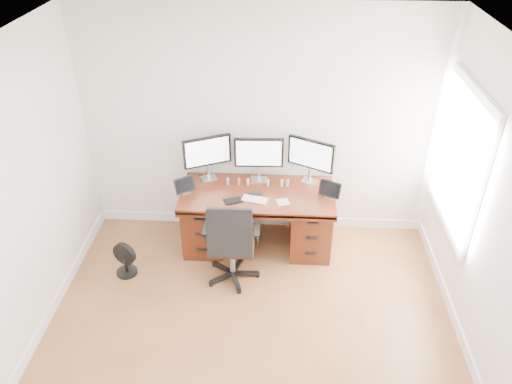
# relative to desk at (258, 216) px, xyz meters

# --- Properties ---
(ground) EXTENTS (4.50, 4.50, 0.00)m
(ground) POSITION_rel_desk_xyz_m (0.00, -1.83, -0.40)
(ground) COLOR brown
(ground) RESTS_ON ground
(back_wall) EXTENTS (4.00, 0.10, 2.70)m
(back_wall) POSITION_rel_desk_xyz_m (0.00, 0.42, 0.95)
(back_wall) COLOR silver
(back_wall) RESTS_ON ground
(desk) EXTENTS (1.70, 0.80, 0.75)m
(desk) POSITION_rel_desk_xyz_m (0.00, 0.00, 0.00)
(desk) COLOR #471B0E
(desk) RESTS_ON ground
(office_chair) EXTENTS (0.59, 0.56, 1.03)m
(office_chair) POSITION_rel_desk_xyz_m (-0.24, -0.63, -0.06)
(office_chair) COLOR black
(office_chair) RESTS_ON ground
(floor_fan) EXTENTS (0.27, 0.23, 0.39)m
(floor_fan) POSITION_rel_desk_xyz_m (-1.41, -0.59, -0.21)
(floor_fan) COLOR black
(floor_fan) RESTS_ON ground
(monitor_left) EXTENTS (0.51, 0.26, 0.53)m
(monitor_left) POSITION_rel_desk_xyz_m (-0.58, 0.24, 0.68)
(monitor_left) COLOR silver
(monitor_left) RESTS_ON desk
(monitor_center) EXTENTS (0.55, 0.15, 0.53)m
(monitor_center) POSITION_rel_desk_xyz_m (0.00, 0.24, 0.68)
(monitor_center) COLOR silver
(monitor_center) RESTS_ON desk
(monitor_right) EXTENTS (0.50, 0.28, 0.53)m
(monitor_right) POSITION_rel_desk_xyz_m (0.58, 0.24, 0.68)
(monitor_right) COLOR silver
(monitor_right) RESTS_ON desk
(tablet_left) EXTENTS (0.23, 0.20, 0.19)m
(tablet_left) POSITION_rel_desk_xyz_m (-0.80, -0.08, 0.43)
(tablet_left) COLOR silver
(tablet_left) RESTS_ON desk
(tablet_right) EXTENTS (0.25, 0.16, 0.19)m
(tablet_right) POSITION_rel_desk_xyz_m (0.79, -0.08, 0.43)
(tablet_right) COLOR silver
(tablet_right) RESTS_ON desk
(keyboard) EXTENTS (0.29, 0.18, 0.01)m
(keyboard) POSITION_rel_desk_xyz_m (-0.02, -0.18, 0.36)
(keyboard) COLOR white
(keyboard) RESTS_ON desk
(trackpad) EXTENTS (0.16, 0.16, 0.01)m
(trackpad) POSITION_rel_desk_xyz_m (0.28, -0.21, 0.35)
(trackpad) COLOR silver
(trackpad) RESTS_ON desk
(drawing_tablet) EXTENTS (0.23, 0.19, 0.01)m
(drawing_tablet) POSITION_rel_desk_xyz_m (-0.25, -0.22, 0.35)
(drawing_tablet) COLOR black
(drawing_tablet) RESTS_ON desk
(phone) EXTENTS (0.15, 0.09, 0.01)m
(phone) POSITION_rel_desk_xyz_m (-0.02, -0.04, 0.35)
(phone) COLOR black
(phone) RESTS_ON desk
(figurine_purple) EXTENTS (0.03, 0.03, 0.09)m
(figurine_purple) POSITION_rel_desk_xyz_m (-0.35, 0.12, 0.40)
(figurine_purple) COLOR #866BD5
(figurine_purple) RESTS_ON desk
(figurine_brown) EXTENTS (0.03, 0.03, 0.09)m
(figurine_brown) POSITION_rel_desk_xyz_m (-0.22, 0.12, 0.40)
(figurine_brown) COLOR brown
(figurine_brown) RESTS_ON desk
(figurine_orange) EXTENTS (0.03, 0.03, 0.09)m
(figurine_orange) POSITION_rel_desk_xyz_m (-0.12, 0.12, 0.40)
(figurine_orange) COLOR #F9A343
(figurine_orange) RESTS_ON desk
(figurine_pink) EXTENTS (0.03, 0.03, 0.09)m
(figurine_pink) POSITION_rel_desk_xyz_m (0.11, 0.12, 0.40)
(figurine_pink) COLOR pink
(figurine_pink) RESTS_ON desk
(figurine_yellow) EXTENTS (0.03, 0.03, 0.09)m
(figurine_yellow) POSITION_rel_desk_xyz_m (0.26, 0.12, 0.40)
(figurine_yellow) COLOR tan
(figurine_yellow) RESTS_ON desk
(figurine_blue) EXTENTS (0.03, 0.03, 0.09)m
(figurine_blue) POSITION_rel_desk_xyz_m (0.33, 0.12, 0.40)
(figurine_blue) COLOR #558DED
(figurine_blue) RESTS_ON desk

